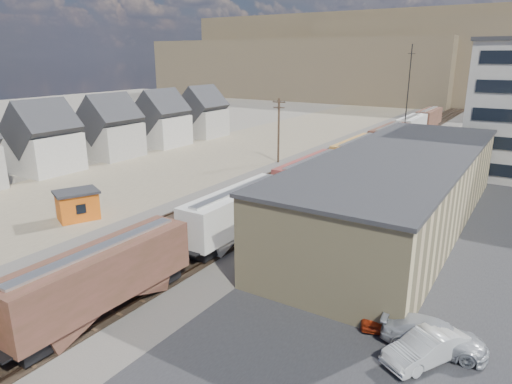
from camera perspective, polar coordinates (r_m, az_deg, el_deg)
The scene contains 15 objects.
ground at distance 36.23m, azimuth -19.38°, elevation -10.90°, with size 300.00×300.00×0.00m, color #6B6356.
ballast_bed at distance 75.68m, azimuth 11.43°, elevation 4.03°, with size 18.00×200.00×0.06m, color #4C4742.
dirt_yard at distance 76.75m, azimuth -5.46°, elevation 4.45°, with size 24.00×180.00×0.03m, color #776852.
asphalt_lot at distance 56.68m, azimuth 26.76°, elevation -1.74°, with size 26.00×120.00×0.04m, color #232326.
rail_tracks at distance 75.86m, azimuth 11.05°, elevation 4.14°, with size 11.40×200.00×0.24m.
freight_train at distance 60.72m, azimuth 9.99°, elevation 3.69°, with size 3.00×119.74×4.46m.
warehouse at distance 47.25m, azimuth 17.53°, elevation 0.50°, with size 12.40×40.40×7.25m.
utility_pole_north at distance 71.13m, azimuth 2.85°, elevation 7.86°, with size 2.20×0.32×10.00m.
radio_mast at distance 81.99m, azimuth 18.38°, elevation 10.92°, with size 1.20×0.16×18.00m.
townhouse_row at distance 75.54m, azimuth -21.20°, elevation 6.54°, with size 8.15×68.16×10.47m.
hills_north at distance 188.89m, azimuth 25.33°, elevation 14.53°, with size 265.00×80.00×32.00m.
maintenance_shed at distance 50.09m, azimuth -21.42°, elevation -1.49°, with size 4.63×5.11×3.05m.
parked_car_red at distance 30.80m, azimuth 14.54°, elevation -14.18°, with size 1.59×3.95×1.35m, color #AA2D0F.
parked_car_white at distance 27.97m, azimuth 20.46°, elevation -17.81°, with size 1.79×5.13×1.69m, color silver.
parked_car_silver at distance 29.13m, azimuth 21.33°, elevation -16.41°, with size 2.36×5.82×1.69m, color #9D9FA4.
Camera 1 is at (26.13, -19.16, 16.21)m, focal length 32.00 mm.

